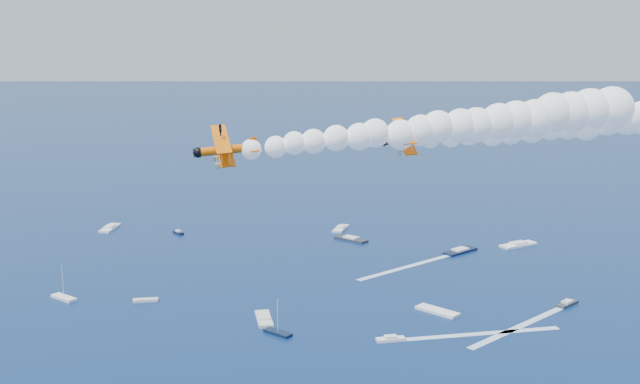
# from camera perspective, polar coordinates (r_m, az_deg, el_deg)

# --- Properties ---
(biplane_lead) EXTENTS (9.07, 10.51, 7.26)m
(biplane_lead) POSITION_cam_1_polar(r_m,az_deg,el_deg) (104.37, 6.14, 3.67)
(biplane_lead) COLOR #FF6505
(biplane_trail) EXTENTS (10.70, 12.07, 7.82)m
(biplane_trail) POSITION_cam_1_polar(r_m,az_deg,el_deg) (97.79, -6.55, 2.97)
(biplane_trail) COLOR #EA6104
(smoke_trail_lead) EXTENTS (54.01, 33.60, 9.72)m
(smoke_trail_lead) POSITION_cam_1_polar(r_m,az_deg,el_deg) (112.64, 19.46, 4.68)
(smoke_trail_lead) COLOR white
(smoke_trail_trail) EXTENTS (54.31, 40.29, 9.72)m
(smoke_trail_trail) POSITION_cam_1_polar(r_m,az_deg,el_deg) (102.96, 8.27, 4.48)
(smoke_trail_trail) COLOR white
(spectator_boats) EXTENTS (224.15, 160.71, 0.70)m
(spectator_boats) POSITION_cam_1_polar(r_m,az_deg,el_deg) (215.27, 2.82, -7.43)
(spectator_boats) COLOR white
(spectator_boats) RESTS_ON ground
(boat_wakes) EXTENTS (55.28, 74.71, 0.04)m
(boat_wakes) POSITION_cam_1_polar(r_m,az_deg,el_deg) (213.28, 10.03, -7.88)
(boat_wakes) COLOR white
(boat_wakes) RESTS_ON ground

